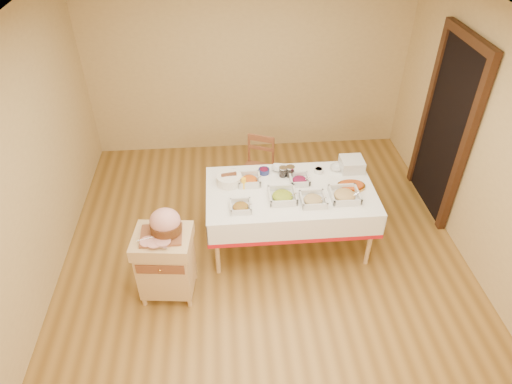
% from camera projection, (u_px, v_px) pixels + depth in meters
% --- Properties ---
extents(room_shell, '(5.00, 5.00, 5.00)m').
position_uv_depth(room_shell, '(267.00, 165.00, 4.33)').
color(room_shell, olive).
rests_on(room_shell, ground).
extents(doorway, '(0.09, 1.10, 2.20)m').
position_uv_depth(doorway, '(447.00, 127.00, 5.31)').
color(doorway, black).
rests_on(doorway, ground).
extents(dining_table, '(1.82, 1.02, 0.76)m').
position_uv_depth(dining_table, '(290.00, 202.00, 5.02)').
color(dining_table, tan).
rests_on(dining_table, ground).
extents(butcher_cart, '(0.60, 0.52, 0.78)m').
position_uv_depth(butcher_cart, '(166.00, 261.00, 4.51)').
color(butcher_cart, tan).
rests_on(butcher_cart, ground).
extents(dining_chair, '(0.48, 0.47, 0.84)m').
position_uv_depth(dining_chair, '(258.00, 168.00, 5.84)').
color(dining_chair, brown).
rests_on(dining_chair, ground).
extents(ham_on_board, '(0.41, 0.39, 0.27)m').
position_uv_depth(ham_on_board, '(165.00, 224.00, 4.27)').
color(ham_on_board, brown).
rests_on(ham_on_board, butcher_cart).
extents(serving_dish_a, '(0.22, 0.21, 0.09)m').
position_uv_depth(serving_dish_a, '(241.00, 207.00, 4.65)').
color(serving_dish_a, silver).
rests_on(serving_dish_a, dining_table).
extents(serving_dish_b, '(0.29, 0.29, 0.12)m').
position_uv_depth(serving_dish_b, '(283.00, 196.00, 4.77)').
color(serving_dish_b, silver).
rests_on(serving_dish_b, dining_table).
extents(serving_dish_c, '(0.26, 0.26, 0.11)m').
position_uv_depth(serving_dish_c, '(313.00, 200.00, 4.73)').
color(serving_dish_c, silver).
rests_on(serving_dish_c, dining_table).
extents(serving_dish_d, '(0.30, 0.30, 0.11)m').
position_uv_depth(serving_dish_d, '(345.00, 195.00, 4.79)').
color(serving_dish_d, silver).
rests_on(serving_dish_d, dining_table).
extents(serving_dish_e, '(0.25, 0.24, 0.12)m').
position_uv_depth(serving_dish_e, '(249.00, 180.00, 5.01)').
color(serving_dish_e, silver).
rests_on(serving_dish_e, dining_table).
extents(serving_dish_f, '(0.22, 0.21, 0.10)m').
position_uv_depth(serving_dish_f, '(300.00, 180.00, 5.02)').
color(serving_dish_f, silver).
rests_on(serving_dish_f, dining_table).
extents(small_bowl_left, '(0.13, 0.13, 0.06)m').
position_uv_depth(small_bowl_left, '(231.00, 173.00, 5.11)').
color(small_bowl_left, silver).
rests_on(small_bowl_left, dining_table).
extents(small_bowl_mid, '(0.13, 0.13, 0.05)m').
position_uv_depth(small_bowl_mid, '(264.00, 171.00, 5.15)').
color(small_bowl_mid, navy).
rests_on(small_bowl_mid, dining_table).
extents(small_bowl_right, '(0.10, 0.10, 0.05)m').
position_uv_depth(small_bowl_right, '(319.00, 170.00, 5.16)').
color(small_bowl_right, silver).
rests_on(small_bowl_right, dining_table).
extents(bowl_white_imported, '(0.19, 0.19, 0.04)m').
position_uv_depth(bowl_white_imported, '(279.00, 168.00, 5.21)').
color(bowl_white_imported, silver).
rests_on(bowl_white_imported, dining_table).
extents(bowl_small_imported, '(0.18, 0.18, 0.05)m').
position_uv_depth(bowl_small_imported, '(336.00, 168.00, 5.21)').
color(bowl_small_imported, silver).
rests_on(bowl_small_imported, dining_table).
extents(preserve_jar_left, '(0.09, 0.09, 0.12)m').
position_uv_depth(preserve_jar_left, '(283.00, 172.00, 5.09)').
color(preserve_jar_left, silver).
rests_on(preserve_jar_left, dining_table).
extents(preserve_jar_right, '(0.10, 0.10, 0.13)m').
position_uv_depth(preserve_jar_right, '(290.00, 172.00, 5.09)').
color(preserve_jar_right, silver).
rests_on(preserve_jar_right, dining_table).
extents(mustard_bottle, '(0.05, 0.05, 0.16)m').
position_uv_depth(mustard_bottle, '(244.00, 183.00, 4.90)').
color(mustard_bottle, yellow).
rests_on(mustard_bottle, dining_table).
extents(bread_basket, '(0.28, 0.28, 0.12)m').
position_uv_depth(bread_basket, '(229.00, 179.00, 4.99)').
color(bread_basket, white).
rests_on(bread_basket, dining_table).
extents(plate_stack, '(0.25, 0.25, 0.14)m').
position_uv_depth(plate_stack, '(352.00, 164.00, 5.19)').
color(plate_stack, silver).
rests_on(plate_stack, dining_table).
extents(brass_platter, '(0.31, 0.22, 0.04)m').
position_uv_depth(brass_platter, '(351.00, 186.00, 4.95)').
color(brass_platter, gold).
rests_on(brass_platter, dining_table).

